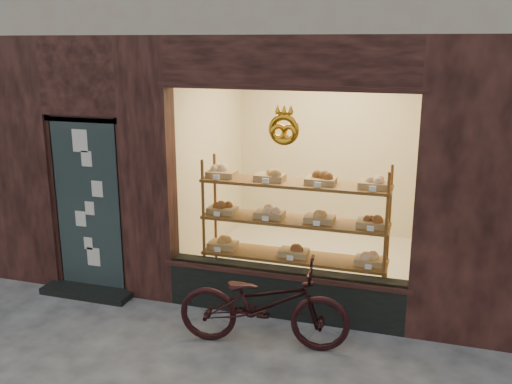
% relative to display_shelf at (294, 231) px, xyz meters
% --- Properties ---
extents(display_shelf, '(2.20, 0.45, 1.70)m').
position_rel_display_shelf_xyz_m(display_shelf, '(0.00, 0.00, 0.00)').
color(display_shelf, '#5B3614').
rests_on(display_shelf, ground).
extents(bicycle, '(1.81, 0.83, 0.92)m').
position_rel_display_shelf_xyz_m(bicycle, '(-0.03, -1.13, -0.41)').
color(bicycle, black).
rests_on(bicycle, ground).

